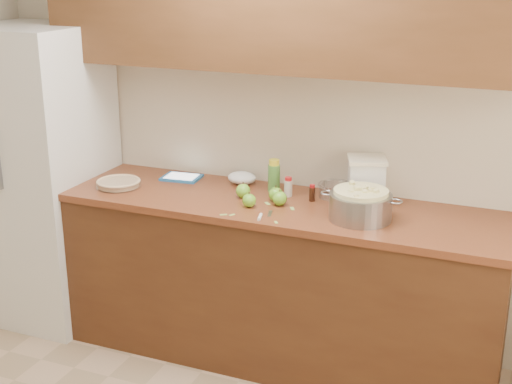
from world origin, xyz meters
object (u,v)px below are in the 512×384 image
at_px(flour_canister, 366,180).
at_px(pie, 119,183).
at_px(tablet, 182,177).
at_px(colander, 360,205).

bearing_deg(flour_canister, pie, -168.31).
bearing_deg(tablet, flour_canister, -5.04).
bearing_deg(colander, tablet, 167.00).
distance_m(pie, flour_canister, 1.40).
xyz_separation_m(pie, flour_canister, (1.37, 0.28, 0.10)).
distance_m(pie, colander, 1.41).
xyz_separation_m(pie, colander, (1.41, 0.01, 0.05)).
relative_size(pie, flour_canister, 1.02).
height_order(flour_canister, tablet, flour_canister).
height_order(pie, colander, colander).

